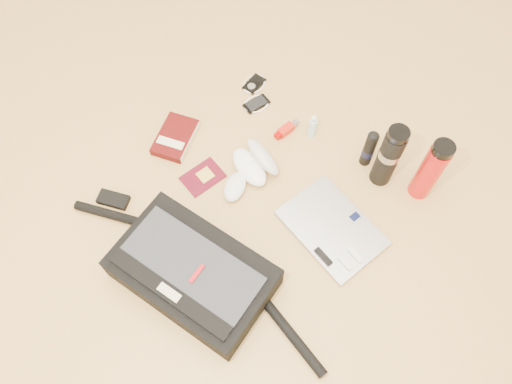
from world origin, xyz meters
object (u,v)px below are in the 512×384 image
book (176,137)px  thermos_black (389,156)px  messenger_bag (192,272)px  laptop (332,229)px  thermos_red (430,170)px

book → thermos_black: size_ratio=0.75×
book → messenger_bag: bearing=-60.0°
laptop → messenger_bag: bearing=-108.1°
laptop → book: bearing=-162.0°
messenger_bag → laptop: bearing=54.7°
book → thermos_red: size_ratio=0.75×
thermos_black → thermos_red: 0.14m
messenger_bag → laptop: (0.25, 0.41, -0.05)m
messenger_bag → book: (-0.40, 0.36, -0.05)m
laptop → thermos_red: bearing=77.1°
book → thermos_red: 0.89m
laptop → thermos_red: 0.37m
thermos_black → messenger_bag: bearing=-111.9°
thermos_black → thermos_red: size_ratio=1.00×
laptop → thermos_black: 0.30m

